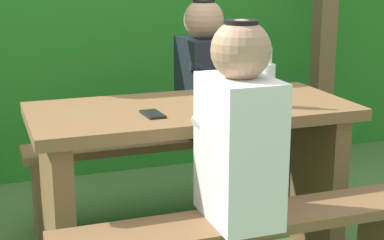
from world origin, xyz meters
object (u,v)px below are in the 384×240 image
(cell_phone, at_px, (153,114))
(person_black_coat, at_px, (204,74))
(bottle_left, at_px, (268,83))
(picnic_table, at_px, (192,159))
(bench_far, at_px, (158,162))
(person_white_shirt, at_px, (239,130))
(drinking_glass, at_px, (225,90))

(cell_phone, bearing_deg, person_black_coat, 50.85)
(bottle_left, bearing_deg, cell_phone, 178.91)
(picnic_table, bearing_deg, bench_far, 90.00)
(person_white_shirt, xyz_separation_m, drinking_glass, (0.21, 0.63, 0.00))
(picnic_table, bearing_deg, person_white_shirt, -91.78)
(person_black_coat, bearing_deg, cell_phone, -125.69)
(bottle_left, distance_m, cell_phone, 0.52)
(bench_far, bearing_deg, bottle_left, -65.23)
(person_white_shirt, height_order, drinking_glass, person_white_shirt)
(bench_far, height_order, cell_phone, cell_phone)
(person_black_coat, bearing_deg, person_white_shirt, -104.23)
(bench_far, relative_size, cell_phone, 10.00)
(person_white_shirt, relative_size, bottle_left, 2.81)
(person_black_coat, bearing_deg, drinking_glass, -98.25)
(drinking_glass, height_order, bottle_left, bottle_left)
(bench_far, xyz_separation_m, bottle_left, (0.31, -0.66, 0.53))
(drinking_glass, bearing_deg, picnic_table, -156.16)
(drinking_glass, bearing_deg, bench_far, 112.60)
(bench_far, relative_size, bottle_left, 5.46)
(drinking_glass, bearing_deg, cell_phone, -154.24)
(cell_phone, bearing_deg, bench_far, 68.78)
(person_white_shirt, bearing_deg, picnic_table, 88.22)
(person_black_coat, bearing_deg, bottle_left, -85.81)
(bench_far, height_order, person_black_coat, person_black_coat)
(person_white_shirt, distance_m, bottle_left, 0.54)
(cell_phone, bearing_deg, bottle_left, -4.55)
(picnic_table, relative_size, person_white_shirt, 1.95)
(person_black_coat, bearing_deg, picnic_table, -115.46)
(person_white_shirt, distance_m, cell_phone, 0.47)
(picnic_table, distance_m, person_black_coat, 0.66)
(person_black_coat, height_order, drinking_glass, person_black_coat)
(person_white_shirt, relative_size, person_black_coat, 1.00)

